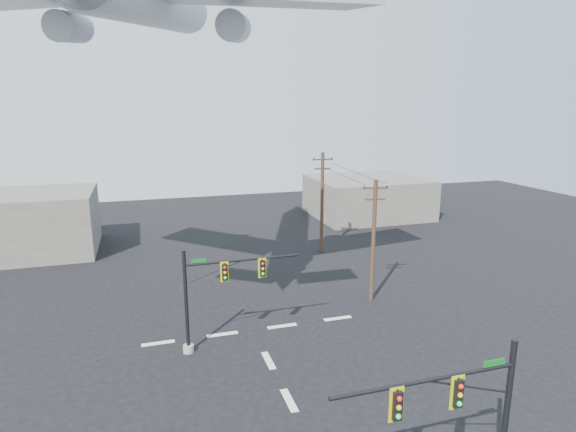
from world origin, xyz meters
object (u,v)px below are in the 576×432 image
object	(u,v)px
signal_mast_near	(471,424)
utility_pole_a	(373,239)
signal_mast_far	(212,295)
utility_pole_b	(322,201)
airliner	(151,0)

from	to	relation	value
signal_mast_near	utility_pole_a	size ratio (longest dim) A/B	0.79
signal_mast_far	utility_pole_b	bearing A→B (deg)	51.19
utility_pole_a	utility_pole_b	xyz separation A→B (m)	(0.83, 12.60, 0.38)
signal_mast_far	utility_pole_b	world-z (taller)	utility_pole_b
signal_mast_near	utility_pole_a	distance (m)	19.13
utility_pole_b	airliner	size ratio (longest dim) A/B	0.33
signal_mast_near	utility_pole_b	distance (m)	31.57
utility_pole_b	airliner	xyz separation A→B (m)	(-15.45, -9.96, 15.50)
signal_mast_far	utility_pole_b	distance (m)	21.18
signal_mast_far	utility_pole_b	size ratio (longest dim) A/B	0.72
signal_mast_far	airliner	bearing A→B (deg)	108.91
signal_mast_far	utility_pole_a	world-z (taller)	utility_pole_a
signal_mast_near	airliner	size ratio (longest dim) A/B	0.24
utility_pole_a	utility_pole_b	size ratio (longest dim) A/B	0.93
utility_pole_b	utility_pole_a	bearing A→B (deg)	-87.57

